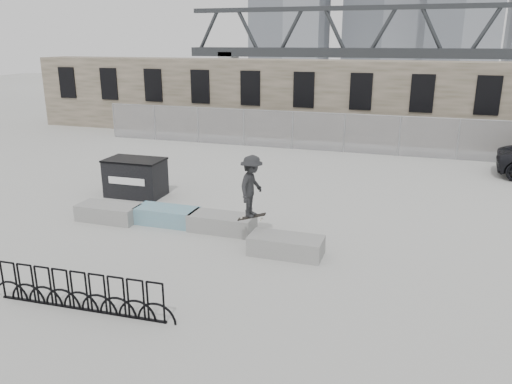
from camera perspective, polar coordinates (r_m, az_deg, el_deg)
ground at (r=15.64m, az=-7.11°, el=-4.19°), size 120.00×120.00×0.00m
stone_wall at (r=30.26m, az=5.99°, el=10.53°), size 36.00×2.58×4.50m
chainlink_fence at (r=26.82m, az=4.19°, el=7.12°), size 22.06×0.06×2.02m
planter_far_left at (r=16.84m, az=-16.52°, el=-2.20°), size 2.00×0.90×0.52m
planter_center_left at (r=16.12m, az=-10.14°, el=-2.59°), size 2.00×0.90×0.52m
planter_center_right at (r=15.29m, az=-3.91°, el=-3.46°), size 2.00×0.90×0.52m
planter_offset at (r=13.64m, az=3.45°, el=-6.05°), size 2.00×0.90×0.52m
dumpster at (r=19.13m, az=-13.61°, el=1.65°), size 2.16×1.35×1.41m
bike_rack at (r=11.56m, az=-19.53°, el=-10.68°), size 4.49×0.24×0.90m
truss_bridge at (r=68.27m, az=21.88°, el=14.59°), size 70.00×3.00×9.80m
skateboarder at (r=13.66m, az=-0.50°, el=0.66°), size 0.80×1.16×1.87m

